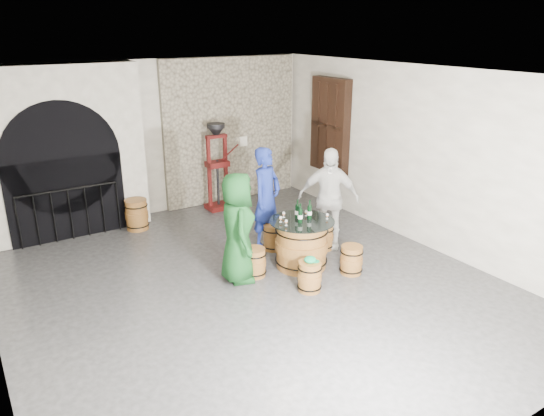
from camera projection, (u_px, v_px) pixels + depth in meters
ground at (251, 286)px, 8.01m from camera, size 8.00×8.00×0.00m
wall_back at (153, 139)px, 10.65m from camera, size 8.00×0.00×8.00m
wall_front at (489, 309)px, 4.29m from camera, size 8.00×0.00×8.00m
wall_right at (418, 157)px, 9.23m from camera, size 0.00×8.00×8.00m
ceiling at (247, 75)px, 6.93m from camera, size 8.00×8.00×0.00m
stone_facing_panel at (231, 131)px, 11.51m from camera, size 3.20×0.12×3.18m
arched_opening at (59, 154)px, 9.49m from camera, size 3.10×0.60×3.19m
shuttered_window at (330, 125)px, 11.01m from camera, size 0.23×1.10×2.00m
barrel_table at (301, 244)px, 8.53m from camera, size 1.07×1.07×0.82m
barrel_stool_left at (255, 262)px, 8.26m from camera, size 0.38×0.38×0.48m
barrel_stool_far at (273, 237)px, 9.24m from camera, size 0.38×0.38×0.48m
barrel_stool_right at (323, 237)px, 9.26m from camera, size 0.38×0.38×0.48m
barrel_stool_near_right at (351, 260)px, 8.35m from camera, size 0.38×0.38×0.48m
barrel_stool_near_left at (310, 276)px, 7.80m from camera, size 0.38×0.38×0.48m
green_cap at (310, 260)px, 7.70m from camera, size 0.23×0.18×0.10m
person_green at (238, 228)px, 7.94m from camera, size 0.80×0.99×1.76m
person_blue at (267, 198)px, 9.18m from camera, size 0.79×0.68×1.84m
person_white at (328, 198)px, 9.16m from camera, size 1.09×1.06×1.84m
wine_bottle_left at (300, 215)px, 8.26m from camera, size 0.08×0.08×0.32m
wine_bottle_center at (309, 211)px, 8.42m from camera, size 0.08×0.08×0.32m
wine_bottle_right at (297, 211)px, 8.45m from camera, size 0.08×0.08×0.32m
tasting_glass_a at (286, 223)px, 8.16m from camera, size 0.05×0.05×0.10m
tasting_glass_b at (306, 213)px, 8.57m from camera, size 0.05×0.05×0.10m
tasting_glass_c at (284, 215)px, 8.50m from camera, size 0.05×0.05×0.10m
tasting_glass_d at (297, 211)px, 8.69m from camera, size 0.05×0.05×0.10m
tasting_glass_e at (327, 216)px, 8.43m from camera, size 0.05×0.05×0.10m
tasting_glass_f at (281, 219)px, 8.30m from camera, size 0.05×0.05×0.10m
side_barrel at (137, 215)px, 10.14m from camera, size 0.46×0.46×0.61m
corking_press at (217, 160)px, 11.01m from camera, size 0.78×0.43×1.89m
control_box at (243, 141)px, 11.66m from camera, size 0.18×0.10×0.22m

